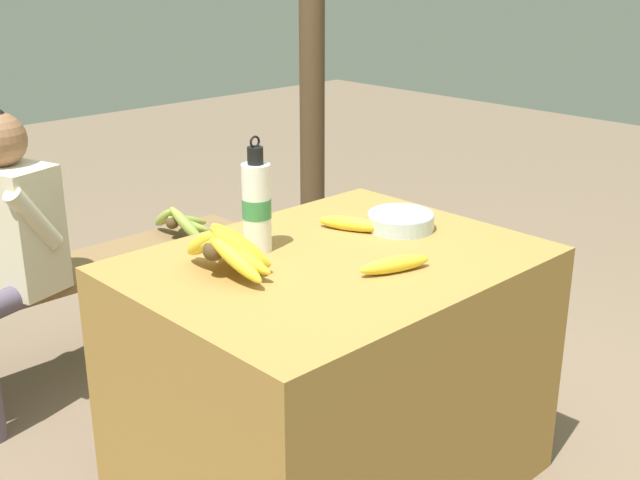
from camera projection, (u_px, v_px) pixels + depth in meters
The scene contains 10 objects.
market_counter at pixel (333, 375), 2.40m from camera, with size 1.14×0.87×0.76m.
banana_bunch_ripe at pixel (226, 247), 2.13m from camera, with size 0.21×0.34×0.16m.
serving_bowl at pixel (401, 220), 2.49m from camera, with size 0.21×0.21×0.06m.
water_bottle at pixel (257, 205), 2.28m from camera, with size 0.08×0.08×0.34m.
loose_banana_front at pixel (395, 265), 2.16m from camera, with size 0.21×0.11×0.04m.
loose_banana_side at pixel (350, 224), 2.48m from camera, with size 0.12×0.21×0.04m.
wooden_bench at pixel (89, 282), 3.08m from camera, with size 1.42×0.32×0.46m.
seated_vendor at pixel (0, 242), 2.74m from camera, with size 0.46×0.43×1.09m.
banana_bunch_green at pixel (179, 221), 3.30m from camera, with size 0.20×0.34×0.15m.
support_post_far at pixel (312, 27), 3.78m from camera, with size 0.12×0.12×2.47m.
Camera 1 is at (-1.49, -1.51, 1.57)m, focal length 45.00 mm.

